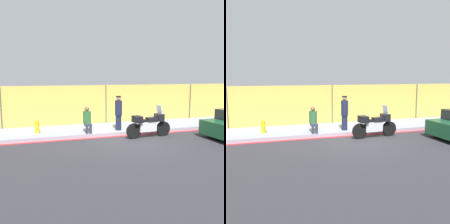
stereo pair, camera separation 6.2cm
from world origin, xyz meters
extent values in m
plane|color=#2D2D33|center=(0.00, 0.00, 0.00)|extent=(120.00, 120.00, 0.00)
cube|color=#8E93A3|center=(0.00, 2.55, 0.09)|extent=(41.87, 2.70, 0.18)
cube|color=red|center=(0.00, 1.11, 0.00)|extent=(41.87, 0.18, 0.01)
cube|color=gold|center=(0.00, 3.99, 1.18)|extent=(39.78, 0.08, 2.35)
cylinder|color=#4C4C51|center=(-5.63, 3.89, 1.18)|extent=(0.05, 0.05, 2.35)
cylinder|color=#4C4C51|center=(0.00, 3.89, 1.18)|extent=(0.05, 0.05, 2.35)
cylinder|color=#4C4C51|center=(5.63, 3.89, 1.18)|extent=(0.05, 0.05, 2.35)
cylinder|color=black|center=(1.91, 0.58, 0.36)|extent=(0.72, 0.19, 0.71)
cylinder|color=black|center=(0.33, 0.47, 0.36)|extent=(0.72, 0.19, 0.71)
cube|color=silver|center=(1.04, 0.52, 0.52)|extent=(0.89, 0.34, 0.47)
cube|color=black|center=(1.26, 0.53, 0.84)|extent=(0.54, 0.34, 0.22)
cube|color=black|center=(0.95, 0.51, 0.80)|extent=(0.62, 0.32, 0.10)
cube|color=black|center=(1.67, 0.56, 0.92)|extent=(0.35, 0.50, 0.34)
cube|color=silver|center=(1.67, 0.56, 1.30)|extent=(0.13, 0.43, 0.42)
cube|color=black|center=(0.50, 0.48, 0.90)|extent=(0.39, 0.53, 0.30)
cylinder|color=#191E38|center=(0.01, 1.72, 0.55)|extent=(0.29, 0.29, 0.75)
cylinder|color=#191E38|center=(0.01, 1.72, 1.30)|extent=(0.35, 0.35, 0.75)
sphere|color=#A37556|center=(0.01, 1.72, 1.78)|extent=(0.22, 0.22, 0.22)
cylinder|color=black|center=(0.01, 1.72, 1.87)|extent=(0.25, 0.25, 0.05)
cylinder|color=#2D3342|center=(-1.69, 1.31, 0.38)|extent=(0.12, 0.12, 0.40)
cylinder|color=#2D3342|center=(-1.52, 1.31, 0.38)|extent=(0.12, 0.12, 0.40)
cube|color=#2D3342|center=(-1.60, 1.51, 0.58)|extent=(0.33, 0.40, 0.10)
cylinder|color=#2D6033|center=(-1.60, 1.71, 0.92)|extent=(0.38, 0.38, 0.57)
sphere|color=brown|center=(-1.60, 1.71, 1.32)|extent=(0.24, 0.24, 0.24)
cylinder|color=black|center=(4.30, -0.12, 0.34)|extent=(0.68, 0.24, 0.68)
cylinder|color=gold|center=(-3.92, 2.21, 0.42)|extent=(0.22, 0.22, 0.49)
sphere|color=gold|center=(-3.92, 2.21, 0.73)|extent=(0.19, 0.19, 0.19)
cylinder|color=gold|center=(-3.92, 2.09, 0.45)|extent=(0.08, 0.09, 0.08)
camera|label=1|loc=(-4.23, -10.54, 2.94)|focal=42.00mm
camera|label=2|loc=(-4.17, -10.56, 2.94)|focal=42.00mm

